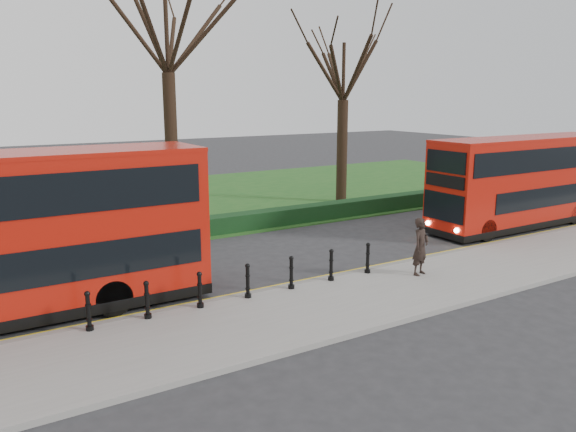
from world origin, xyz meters
TOP-DOWN VIEW (x-y plane):
  - ground at (0.00, 0.00)m, footprint 120.00×120.00m
  - pavement at (0.00, -3.00)m, footprint 60.00×4.00m
  - kerb at (0.00, -1.00)m, footprint 60.00×0.25m
  - grass_verge at (0.00, 15.00)m, footprint 60.00×18.00m
  - hedge at (0.00, 6.80)m, footprint 60.00×0.90m
  - yellow_line_outer at (0.00, -0.70)m, footprint 60.00×0.10m
  - yellow_line_inner at (0.00, -0.50)m, footprint 60.00×0.10m
  - tree_mid at (2.00, 10.00)m, footprint 8.20×8.20m
  - tree_right at (12.00, 10.00)m, footprint 6.72×6.72m
  - bollard_row at (0.08, -1.35)m, footprint 9.24×0.15m
  - bus_rear at (15.62, 0.78)m, footprint 10.46×2.40m
  - pedestrian at (6.00, -2.40)m, footprint 0.81×0.65m

SIDE VIEW (x-z plane):
  - ground at x=0.00m, z-range 0.00..0.00m
  - yellow_line_outer at x=0.00m, z-range 0.00..0.01m
  - yellow_line_inner at x=0.00m, z-range 0.00..0.01m
  - grass_verge at x=0.00m, z-range 0.00..0.06m
  - pavement at x=0.00m, z-range 0.00..0.15m
  - kerb at x=0.00m, z-range -0.01..0.15m
  - hedge at x=0.00m, z-range 0.00..0.80m
  - bollard_row at x=0.08m, z-range 0.15..1.15m
  - pedestrian at x=6.00m, z-range 0.15..2.08m
  - bus_rear at x=15.62m, z-range 0.02..4.17m
  - tree_right at x=12.00m, z-range 2.38..12.87m
  - tree_mid at x=2.00m, z-range 2.91..15.72m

